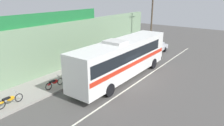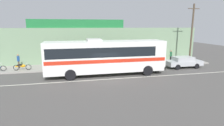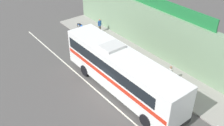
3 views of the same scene
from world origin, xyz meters
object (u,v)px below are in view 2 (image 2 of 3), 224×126
Objects in this scene: intercity_bus at (105,55)px; utility_pole at (192,33)px; pedestrian_by_curb at (18,60)px; pedestrian_near_shop at (171,55)px; parked_car at (183,62)px; motorcycle_blue at (56,65)px; motorcycle_purple at (22,66)px; pedestrian_far_left at (115,58)px.

intercity_bus is 1.59× the size of utility_pole.
pedestrian_by_curb is 19.64m from pedestrian_near_shop.
parked_car is 3.02m from pedestrian_near_shop.
intercity_bus is 6.34m from motorcycle_blue.
motorcycle_purple is 1.64m from pedestrian_by_curb.
intercity_bus is at bearing -157.31° from pedestrian_near_shop.
pedestrian_far_left reaches higher than pedestrian_near_shop.
intercity_bus is at bearing -166.18° from utility_pole.
parked_car is 19.04m from motorcycle_purple.
intercity_bus is 10.83m from pedestrian_by_curb.
motorcycle_blue is 1.12× the size of pedestrian_by_curb.
intercity_bus is 9.71m from motorcycle_purple.
parked_car is 19.93m from pedestrian_by_curb.
utility_pole reaches higher than pedestrian_by_curb.
utility_pole is at bearing -5.09° from pedestrian_far_left.
motorcycle_purple is at bearing 177.11° from motorcycle_blue.
pedestrian_near_shop is at bearing 2.17° from pedestrian_far_left.
intercity_bus reaches higher than pedestrian_near_shop.
intercity_bus is 7.36× the size of pedestrian_far_left.
intercity_bus is 6.42× the size of motorcycle_purple.
intercity_bus is 12.60m from utility_pole.
intercity_bus reaches higher than motorcycle_purple.
pedestrian_by_curb is at bearing 175.10° from utility_pole.
parked_car reaches higher than motorcycle_blue.
intercity_bus is at bearing -26.62° from pedestrian_by_curb.
pedestrian_far_left is (10.90, 0.43, 0.54)m from motorcycle_purple.
motorcycle_purple is 10.92m from pedestrian_far_left.
motorcycle_blue is 1.10× the size of pedestrian_far_left.
utility_pole is (12.07, 2.97, 2.05)m from intercity_bus.
parked_car is at bearing -6.82° from motorcycle_purple.
pedestrian_far_left is (-10.13, 0.90, -3.01)m from utility_pole.
motorcycle_purple is (-21.02, 0.47, -3.55)m from utility_pole.
pedestrian_far_left is (-8.05, -0.30, 0.02)m from pedestrian_near_shop.
pedestrian_near_shop is 8.05m from pedestrian_far_left.
parked_car reaches higher than motorcycle_purple.
parked_car is at bearing -7.77° from motorcycle_blue.
intercity_bus is 10.11m from parked_car.
pedestrian_by_curb is at bearing 153.38° from intercity_bus.
utility_pole reaches higher than intercity_bus.
pedestrian_near_shop is (0.03, 3.00, 0.34)m from parked_car.
motorcycle_purple is 1.15× the size of pedestrian_far_left.
pedestrian_far_left is (1.94, 3.87, -0.96)m from intercity_bus.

